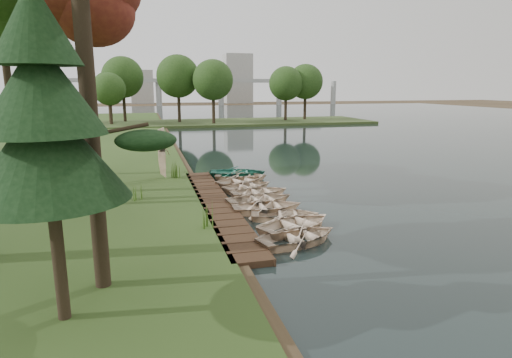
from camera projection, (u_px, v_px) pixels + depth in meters
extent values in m
plane|color=#3D2F1D|center=(246.00, 206.00, 22.74)|extent=(300.00, 300.00, 0.00)
cube|color=black|center=(460.00, 141.00, 49.05)|extent=(130.00, 200.00, 0.05)
cube|color=#342114|center=(216.00, 205.00, 22.32)|extent=(1.60, 16.00, 0.30)
cube|color=#34451E|center=(224.00, 123.00, 71.94)|extent=(50.00, 14.00, 0.45)
cylinder|color=black|center=(74.00, 109.00, 65.63)|extent=(0.50, 0.50, 4.80)
sphere|color=#254316|center=(72.00, 85.00, 64.86)|extent=(5.60, 5.60, 5.60)
cylinder|color=black|center=(119.00, 108.00, 67.27)|extent=(0.50, 0.50, 4.80)
sphere|color=#254316|center=(118.00, 85.00, 66.51)|extent=(5.60, 5.60, 5.60)
cylinder|color=black|center=(162.00, 108.00, 68.92)|extent=(0.50, 0.50, 4.80)
sphere|color=#254316|center=(161.00, 85.00, 68.15)|extent=(5.60, 5.60, 5.60)
cylinder|color=black|center=(204.00, 107.00, 70.56)|extent=(0.50, 0.50, 4.80)
sphere|color=#254316|center=(203.00, 85.00, 69.80)|extent=(5.60, 5.60, 5.60)
cylinder|color=black|center=(243.00, 107.00, 72.21)|extent=(0.50, 0.50, 4.80)
sphere|color=#254316|center=(243.00, 85.00, 71.45)|extent=(5.60, 5.60, 5.60)
cylinder|color=black|center=(281.00, 106.00, 73.86)|extent=(0.50, 0.50, 4.80)
sphere|color=#254316|center=(281.00, 85.00, 73.09)|extent=(5.60, 5.60, 5.60)
cylinder|color=black|center=(316.00, 106.00, 75.50)|extent=(0.50, 0.50, 4.80)
sphere|color=#254316|center=(317.00, 85.00, 74.74)|extent=(5.60, 5.60, 5.60)
cube|color=#A5A5A0|center=(190.00, 81.00, 136.97)|extent=(90.00, 4.00, 1.20)
cylinder|color=#A5A5A0|center=(92.00, 94.00, 130.42)|extent=(1.80, 1.80, 8.00)
cylinder|color=#A5A5A0|center=(159.00, 93.00, 135.35)|extent=(1.80, 1.80, 8.00)
cylinder|color=#A5A5A0|center=(221.00, 93.00, 140.29)|extent=(1.80, 1.80, 8.00)
cylinder|color=#A5A5A0|center=(279.00, 93.00, 145.23)|extent=(1.80, 1.80, 8.00)
cylinder|color=#A5A5A0|center=(333.00, 93.00, 150.16)|extent=(1.80, 1.80, 8.00)
cube|color=#A5A5A0|center=(238.00, 79.00, 160.61)|extent=(10.00, 8.00, 18.00)
cube|color=#A5A5A0|center=(142.00, 87.00, 157.33)|extent=(8.00, 8.00, 12.00)
imported|color=beige|center=(299.00, 235.00, 17.05)|extent=(4.11, 3.41, 0.74)
imported|color=beige|center=(297.00, 222.00, 18.55)|extent=(4.51, 3.96, 0.78)
imported|color=beige|center=(285.00, 213.00, 20.07)|extent=(3.67, 2.99, 0.67)
imported|color=beige|center=(267.00, 205.00, 21.32)|extent=(3.58, 2.58, 0.74)
imported|color=beige|center=(260.00, 198.00, 22.70)|extent=(3.92, 3.03, 0.75)
imported|color=beige|center=(260.00, 190.00, 24.38)|extent=(3.60, 2.73, 0.70)
imported|color=beige|center=(248.00, 185.00, 25.78)|extent=(3.86, 3.31, 0.67)
imported|color=beige|center=(242.00, 179.00, 27.23)|extent=(4.26, 3.75, 0.73)
imported|color=beige|center=(241.00, 175.00, 28.59)|extent=(4.00, 3.30, 0.72)
imported|color=#328C73|center=(238.00, 171.00, 29.57)|extent=(4.33, 3.51, 0.79)
imported|color=beige|center=(165.00, 173.00, 28.11)|extent=(3.30, 2.36, 0.68)
cylinder|color=black|center=(88.00, 100.00, 11.82)|extent=(0.46, 0.46, 11.07)
cylinder|color=black|center=(90.00, 110.00, 20.87)|extent=(0.43, 0.43, 9.55)
ellipsoid|color=maroon|center=(82.00, 6.00, 19.86)|extent=(4.24, 4.24, 3.60)
cylinder|color=black|center=(32.00, 95.00, 21.18)|extent=(0.46, 0.46, 11.01)
cylinder|color=black|center=(9.00, 92.00, 27.50)|extent=(0.46, 0.46, 11.06)
cylinder|color=black|center=(56.00, 92.00, 27.89)|extent=(0.46, 0.46, 11.11)
ellipsoid|color=#254316|center=(47.00, 1.00, 26.71)|extent=(4.66, 4.66, 3.96)
cylinder|color=black|center=(58.00, 251.00, 10.78)|extent=(0.32, 0.32, 3.72)
cone|color=black|center=(47.00, 147.00, 10.22)|extent=(3.80, 3.80, 2.60)
cone|color=black|center=(41.00, 86.00, 9.92)|extent=(2.90, 2.90, 2.25)
cone|color=black|center=(34.00, 22.00, 9.61)|extent=(2.00, 2.00, 1.90)
cone|color=#3F661E|center=(208.00, 215.00, 18.19)|extent=(0.60, 0.60, 1.07)
cone|color=#3F661E|center=(137.00, 191.00, 22.59)|extent=(0.60, 0.60, 0.97)
cone|color=#3F661E|center=(177.00, 171.00, 28.11)|extent=(0.60, 0.60, 0.95)
cone|color=#3F661E|center=(173.00, 169.00, 28.07)|extent=(0.60, 0.60, 1.14)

